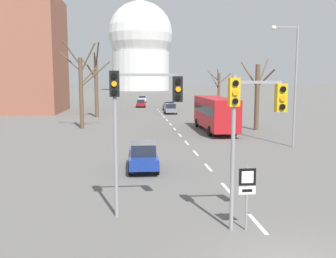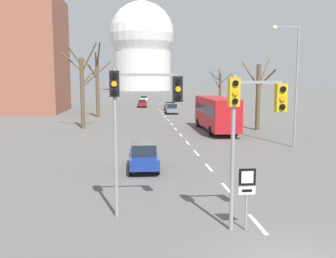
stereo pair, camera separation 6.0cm
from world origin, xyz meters
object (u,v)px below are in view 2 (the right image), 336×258
at_px(sedan_near_left, 170,106).
at_px(sedan_mid_centre, 172,109).
at_px(route_sign_post, 247,188).
at_px(traffic_signal_near_left, 136,105).
at_px(sedan_far_left, 144,99).
at_px(traffic_signal_centre_tall, 250,114).
at_px(city_bus, 216,112).
at_px(sedan_near_right, 142,103).
at_px(sedan_far_right, 144,156).
at_px(street_lamp_right, 293,75).

xyz_separation_m(sedan_near_left, sedan_mid_centre, (-0.43, -6.92, 0.00)).
bearing_deg(sedan_near_left, route_sign_post, -92.64).
xyz_separation_m(traffic_signal_near_left, sedan_far_left, (2.23, 74.96, -3.51)).
bearing_deg(traffic_signal_centre_tall, route_sign_post, -116.91).
distance_m(traffic_signal_centre_tall, sedan_mid_centre, 46.02).
distance_m(traffic_signal_near_left, city_bus, 24.98).
bearing_deg(route_sign_post, sedan_mid_centre, 87.50).
distance_m(traffic_signal_near_left, sedan_near_right, 59.12).
xyz_separation_m(sedan_mid_centre, sedan_far_right, (-5.35, -36.65, 0.04)).
height_order(sedan_mid_centre, city_bus, city_bus).
distance_m(street_lamp_right, sedan_mid_centre, 31.20).
distance_m(street_lamp_right, sedan_near_left, 37.86).
relative_size(sedan_near_left, sedan_near_right, 1.02).
bearing_deg(sedan_far_right, sedan_far_left, 88.49).
distance_m(sedan_far_right, city_bus, 17.79).
relative_size(route_sign_post, sedan_far_left, 0.55).
height_order(sedan_near_left, sedan_near_right, sedan_near_left).
distance_m(traffic_signal_centre_tall, city_bus, 25.61).
height_order(traffic_signal_centre_tall, city_bus, traffic_signal_centre_tall).
height_order(route_sign_post, sedan_far_right, route_sign_post).
relative_size(traffic_signal_near_left, sedan_far_right, 1.42).
relative_size(traffic_signal_centre_tall, sedan_far_right, 1.35).
xyz_separation_m(traffic_signal_centre_tall, city_bus, (4.44, 25.14, -2.07)).
bearing_deg(sedan_far_left, city_bus, -83.31).
height_order(traffic_signal_centre_tall, street_lamp_right, street_lamp_right).
relative_size(sedan_mid_centre, sedan_far_left, 0.95).
bearing_deg(sedan_far_right, city_bus, 63.85).
bearing_deg(street_lamp_right, sedan_far_left, 99.22).
bearing_deg(traffic_signal_near_left, sedan_mid_centre, 82.53).
xyz_separation_m(street_lamp_right, sedan_far_right, (-11.67, -6.48, -4.81)).
bearing_deg(sedan_near_right, traffic_signal_near_left, -91.47).
xyz_separation_m(sedan_near_right, sedan_mid_centre, (4.28, -14.82, 0.01)).
height_order(traffic_signal_centre_tall, sedan_near_left, traffic_signal_centre_tall).
relative_size(sedan_near_left, sedan_far_left, 1.02).
bearing_deg(sedan_far_left, sedan_near_left, -80.49).
xyz_separation_m(route_sign_post, sedan_near_left, (2.44, 52.86, -0.75)).
bearing_deg(sedan_near_left, traffic_signal_centre_tall, -92.60).
bearing_deg(city_bus, route_sign_post, -100.08).
xyz_separation_m(sedan_near_left, sedan_far_left, (-4.00, 23.87, 0.04)).
relative_size(street_lamp_right, city_bus, 0.87).
relative_size(route_sign_post, street_lamp_right, 0.24).
bearing_deg(traffic_signal_near_left, city_bus, 70.58).
xyz_separation_m(sedan_far_right, city_bus, (7.82, 15.93, 1.22)).
bearing_deg(city_bus, sedan_near_right, 100.77).
distance_m(sedan_near_right, city_bus, 36.20).
relative_size(traffic_signal_near_left, city_bus, 0.53).
bearing_deg(street_lamp_right, city_bus, 112.15).
xyz_separation_m(traffic_signal_centre_tall, sedan_far_left, (-1.61, 76.64, -3.29)).
bearing_deg(traffic_signal_near_left, traffic_signal_centre_tall, -23.64).
height_order(sedan_near_right, city_bus, city_bus).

